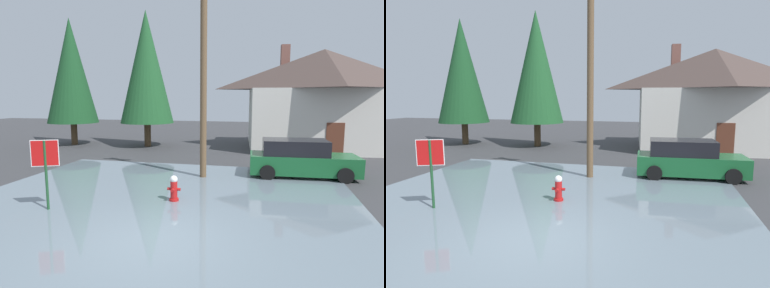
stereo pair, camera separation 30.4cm
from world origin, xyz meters
TOP-DOWN VIEW (x-y plane):
  - ground_plane at (0.00, 0.00)m, footprint 80.00×80.00m
  - flood_puddle at (-0.86, 3.10)m, footprint 13.06×11.52m
  - lane_stop_bar at (-0.33, -1.32)m, footprint 3.45×0.45m
  - stop_sign_near at (-3.88, 1.30)m, footprint 0.74×0.35m
  - fire_hydrant at (-0.35, 2.98)m, footprint 0.45×0.38m
  - utility_pole at (-0.05, 6.45)m, footprint 1.60×0.28m
  - house at (6.16, 16.49)m, footprint 10.90×8.25m
  - parked_car at (4.05, 7.57)m, footprint 4.59×2.18m
  - pine_tree_tall_left at (-5.67, 14.54)m, footprint 3.73×3.73m
  - pine_tree_mid_left at (-11.24, 14.12)m, footprint 3.61×3.61m

SIDE VIEW (x-z plane):
  - ground_plane at x=0.00m, z-range -0.10..0.00m
  - lane_stop_bar at x=-0.33m, z-range 0.00..0.01m
  - flood_puddle at x=-0.86m, z-range 0.00..0.03m
  - fire_hydrant at x=-0.35m, z-range -0.01..0.88m
  - parked_car at x=4.05m, z-range -0.04..1.59m
  - stop_sign_near at x=-3.88m, z-range 0.47..2.65m
  - house at x=6.16m, z-range -0.13..7.00m
  - utility_pole at x=-0.05m, z-range 0.18..8.45m
  - pine_tree_mid_left at x=-11.24m, z-range 0.80..9.81m
  - pine_tree_tall_left at x=-5.67m, z-range 0.82..10.15m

